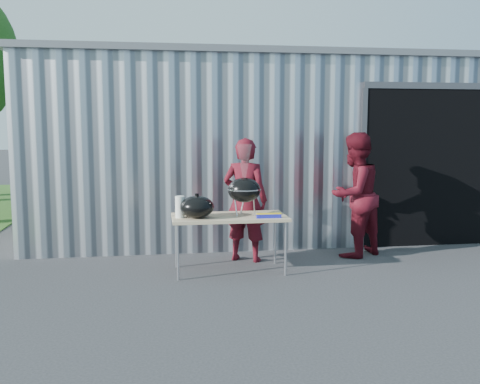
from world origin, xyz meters
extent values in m
plane|color=#2D2D30|center=(0.00, 0.00, 0.00)|extent=(80.00, 80.00, 0.00)
cube|color=silver|center=(0.80, 4.70, 1.50)|extent=(8.00, 6.00, 3.00)
cube|color=slate|center=(0.80, 4.70, 3.05)|extent=(8.20, 6.20, 0.10)
cube|color=black|center=(3.30, 2.27, 1.25)|extent=(2.40, 1.20, 2.50)
cube|color=#4C4C51|center=(3.30, 1.70, 2.55)|extent=(2.52, 0.08, 0.10)
cube|color=tan|center=(-0.19, 0.61, 0.73)|extent=(1.50, 0.75, 0.04)
cylinder|color=silver|center=(-0.88, 0.29, 0.35)|extent=(0.03, 0.03, 0.71)
cylinder|color=silver|center=(0.50, 0.29, 0.35)|extent=(0.03, 0.03, 0.71)
cylinder|color=silver|center=(-0.88, 0.92, 0.35)|extent=(0.03, 0.03, 0.71)
cylinder|color=silver|center=(0.50, 0.92, 0.35)|extent=(0.03, 0.03, 0.71)
ellipsoid|color=black|center=(0.01, 0.61, 1.09)|extent=(0.43, 0.43, 0.33)
cylinder|color=silver|center=(0.01, 0.61, 1.10)|extent=(0.44, 0.44, 0.02)
cylinder|color=silver|center=(0.01, 0.61, 1.11)|extent=(0.42, 0.42, 0.01)
cylinder|color=silver|center=(0.01, 0.75, 0.87)|extent=(0.02, 0.02, 0.24)
cylinder|color=silver|center=(-0.12, 0.54, 0.87)|extent=(0.02, 0.02, 0.24)
cylinder|color=silver|center=(0.13, 0.54, 0.87)|extent=(0.02, 0.02, 0.24)
cylinder|color=#D1644B|center=(-0.13, 0.61, 1.13)|extent=(0.02, 0.14, 0.02)
cylinder|color=#D1644B|center=(-0.10, 0.61, 1.13)|extent=(0.02, 0.14, 0.02)
cylinder|color=#D1644B|center=(-0.06, 0.61, 1.13)|extent=(0.02, 0.14, 0.02)
cylinder|color=#D1644B|center=(-0.03, 0.61, 1.13)|extent=(0.02, 0.14, 0.02)
cylinder|color=#D1644B|center=(0.01, 0.61, 1.13)|extent=(0.02, 0.14, 0.02)
cylinder|color=#D1644B|center=(0.04, 0.61, 1.13)|extent=(0.02, 0.14, 0.02)
cylinder|color=#D1644B|center=(0.07, 0.61, 1.13)|extent=(0.02, 0.14, 0.02)
cylinder|color=#D1644B|center=(0.11, 0.61, 1.13)|extent=(0.02, 0.14, 0.02)
cylinder|color=#D1644B|center=(0.14, 0.61, 1.13)|extent=(0.02, 0.14, 0.02)
cone|color=silver|center=(0.01, 0.61, 1.41)|extent=(0.20, 0.20, 0.55)
ellipsoid|color=black|center=(-0.63, 0.51, 0.89)|extent=(0.44, 0.44, 0.29)
cylinder|color=black|center=(-0.63, 0.51, 1.05)|extent=(0.05, 0.05, 0.03)
cylinder|color=white|center=(-0.84, 0.56, 0.89)|extent=(0.12, 0.12, 0.28)
cube|color=white|center=(-0.74, 0.84, 0.80)|extent=(0.20, 0.15, 0.10)
cube|color=#1A1DAE|center=(0.29, 0.36, 0.78)|extent=(0.32, 0.06, 0.05)
cube|color=yellow|center=(0.29, 0.36, 0.81)|extent=(0.32, 0.06, 0.01)
imported|color=#4F0D17|center=(0.11, 1.16, 0.88)|extent=(0.76, 0.65, 1.76)
imported|color=#4F0D17|center=(1.74, 1.18, 0.92)|extent=(1.12, 1.05, 1.83)
camera|label=1|loc=(-1.10, -6.27, 1.92)|focal=40.00mm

